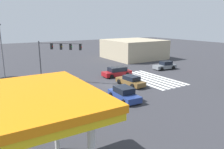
{
  "coord_description": "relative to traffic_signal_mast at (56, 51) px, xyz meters",
  "views": [
    {
      "loc": [
        -24.58,
        15.32,
        8.45
      ],
      "look_at": [
        0.0,
        0.0,
        1.56
      ],
      "focal_mm": 35.0,
      "sensor_mm": 36.0,
      "label": 1
    }
  ],
  "objects": [
    {
      "name": "car_3",
      "position": [
        -8.49,
        8.08,
        -3.78
      ],
      "size": [
        2.38,
        4.81,
        1.53
      ],
      "rotation": [
        0.0,
        0.0,
        -1.51
      ],
      "color": "gray",
      "rests_on": "ground_plane"
    },
    {
      "name": "crosswalk_markings",
      "position": [
        -5.77,
        -12.69,
        -4.51
      ],
      "size": [
        10.92,
        5.35,
        0.01
      ],
      "rotation": [
        0.0,
        0.0,
        1.57
      ],
      "color": "silver",
      "rests_on": "ground_plane"
    },
    {
      "name": "pedestrian",
      "position": [
        -13.6,
        2.19,
        -3.53
      ],
      "size": [
        0.41,
        0.41,
        1.75
      ],
      "rotation": [
        0.0,
        0.0,
        -0.79
      ],
      "color": "brown",
      "rests_on": "ground_plane"
    },
    {
      "name": "car_6",
      "position": [
        -11.35,
        -3.89,
        -3.82
      ],
      "size": [
        4.5,
        2.22,
        1.49
      ],
      "rotation": [
        0.0,
        0.0,
        3.09
      ],
      "color": "navy",
      "rests_on": "ground_plane"
    },
    {
      "name": "street_light_pole_a",
      "position": [
        3.6,
        6.53,
        0.44
      ],
      "size": [
        0.8,
        0.36,
        8.3
      ],
      "color": "slate",
      "rests_on": "ground_plane"
    },
    {
      "name": "ground_plane",
      "position": [
        -5.77,
        -5.77,
        -4.51
      ],
      "size": [
        151.35,
        151.35,
        0.0
      ],
      "primitive_type": "plane",
      "color": "#333338"
    },
    {
      "name": "car_0",
      "position": [
        -1.66,
        -9.28,
        -3.78
      ],
      "size": [
        2.32,
        4.76,
        1.52
      ],
      "rotation": [
        0.0,
        0.0,
        1.52
      ],
      "color": "maroon",
      "rests_on": "ground_plane"
    },
    {
      "name": "gas_station_canopy",
      "position": [
        -19.73,
        8.25,
        0.05
      ],
      "size": [
        7.6,
        7.6,
        5.14
      ],
      "color": "yellow",
      "rests_on": "ground_plane"
    },
    {
      "name": "corner_building",
      "position": [
        11.78,
        -22.9,
        -2.29
      ],
      "size": [
        12.15,
        12.15,
        4.45
      ],
      "color": "tan",
      "rests_on": "ground_plane"
    },
    {
      "name": "car_5",
      "position": [
        -1.9,
        0.05,
        -3.84
      ],
      "size": [
        2.38,
        4.76,
        1.42
      ],
      "rotation": [
        0.0,
        0.0,
        1.65
      ],
      "color": "brown",
      "rests_on": "ground_plane"
    },
    {
      "name": "car_2",
      "position": [
        -1.77,
        -19.89,
        -3.83
      ],
      "size": [
        2.2,
        4.47,
        1.5
      ],
      "rotation": [
        0.0,
        0.0,
        1.49
      ],
      "color": "gray",
      "rests_on": "ground_plane"
    },
    {
      "name": "car_4",
      "position": [
        -1.54,
        7.64,
        -3.78
      ],
      "size": [
        2.17,
        4.11,
        1.56
      ],
      "rotation": [
        0.0,
        0.0,
        1.57
      ],
      "color": "silver",
      "rests_on": "ground_plane"
    },
    {
      "name": "car_1",
      "position": [
        -7.07,
        -7.99,
        -3.86
      ],
      "size": [
        4.75,
        2.14,
        1.39
      ],
      "rotation": [
        0.0,
        0.0,
        0.06
      ],
      "color": "brown",
      "rests_on": "ground_plane"
    },
    {
      "name": "traffic_signal_mast",
      "position": [
        0.0,
        0.0,
        0.0
      ],
      "size": [
        4.83,
        4.83,
        5.91
      ],
      "rotation": [
        0.0,
        0.0,
        -2.36
      ],
      "color": "#47474C",
      "rests_on": "ground_plane"
    }
  ]
}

